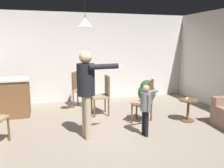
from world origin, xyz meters
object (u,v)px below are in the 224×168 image
Objects in this scene: dining_chair_by_counter at (103,94)px; spare_remote_on_table at (187,99)px; person_adult at (87,85)px; dining_chair_near_wall at (145,99)px; side_table_by_couch at (188,107)px; kitchen_counter at (4,98)px; person_child at (146,104)px; potted_plant_corner at (147,92)px; dining_chair_spare at (79,88)px.

dining_chair_by_counter is 2.03m from spare_remote_on_table.
person_adult is 2.47m from spare_remote_on_table.
person_adult is 1.67× the size of dining_chair_near_wall.
side_table_by_couch is 2.08m from dining_chair_by_counter.
dining_chair_by_counter is (2.38, -0.50, 0.07)m from kitchen_counter.
dining_chair_near_wall is at bearing 101.35° from person_adult.
dining_chair_by_counter is at bearing -170.23° from person_child.
kitchen_counter is at bearing -143.73° from person_adult.
kitchen_counter reaches higher than side_table_by_couch.
side_table_by_couch is 0.51× the size of person_child.
side_table_by_couch is at bearing 103.71° from person_child.
dining_chair_by_counter reaches higher than potted_plant_corner.
dining_chair_near_wall is 1.31m from potted_plant_corner.
dining_chair_spare is 2.95m from spare_remote_on_table.
potted_plant_corner is at bearing 106.83° from spare_remote_on_table.
side_table_by_couch is at bearing 89.48° from person_adult.
dining_chair_near_wall is at bearing -22.91° from kitchen_counter.
dining_chair_near_wall is at bearing -136.14° from dining_chair_by_counter.
spare_remote_on_table reaches higher than side_table_by_couch.
kitchen_counter reaches higher than spare_remote_on_table.
spare_remote_on_table is at bearing -59.86° from dining_chair_near_wall.
spare_remote_on_table is (2.24, -1.92, -0.01)m from dining_chair_spare.
dining_chair_by_counter is at bearing 150.37° from spare_remote_on_table.
potted_plant_corner is (-0.44, 1.36, 0.10)m from side_table_by_couch.
side_table_by_couch is 0.52× the size of dining_chair_by_counter.
side_table_by_couch is 1.43m from potted_plant_corner.
dining_chair_spare is (-2.27, 1.95, 0.22)m from side_table_by_couch.
potted_plant_corner is at bearing 122.21° from person_adult.
dining_chair_spare is at bearing 12.44° from kitchen_counter.
person_child is 1.02× the size of dining_chair_spare.
person_child is (1.12, -0.22, -0.40)m from person_adult.
dining_chair_near_wall is at bearing 149.17° from person_child.
potted_plant_corner is 5.98× the size of spare_remote_on_table.
person_adult is 1.21m from person_child.
spare_remote_on_table is (-0.03, 0.03, 0.21)m from side_table_by_couch.
kitchen_counter is at bearing 79.00° from dining_chair_by_counter.
dining_chair_near_wall reaches higher than potted_plant_corner.
dining_chair_spare is (1.91, 0.42, 0.07)m from kitchen_counter.
dining_chair_spare is at bearing 28.11° from dining_chair_by_counter.
dining_chair_spare is (0.16, 2.25, -0.49)m from person_adult.
spare_remote_on_table is at bearing 77.04° from dining_chair_spare.
dining_chair_spare is at bearing 168.42° from person_adult.
spare_remote_on_table is (0.40, -1.33, 0.11)m from potted_plant_corner.
dining_chair_by_counter reaches higher than kitchen_counter.
person_adult is at bearing -46.23° from kitchen_counter.
side_table_by_couch is 0.52× the size of dining_chair_spare.
person_adult is at bearing -172.28° from spare_remote_on_table.
person_child reaches higher than kitchen_counter.
side_table_by_couch is at bearing 77.06° from dining_chair_spare.
dining_chair_near_wall is 1.29× the size of potted_plant_corner.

